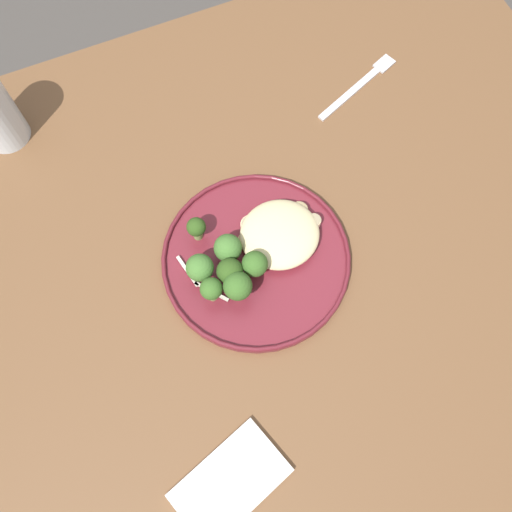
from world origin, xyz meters
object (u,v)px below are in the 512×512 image
object	(u,v)px
seared_scallop_right_edge	(246,241)
seared_scallop_center_golden	(265,220)
seared_scallop_on_noodles	(280,236)
seared_scallop_tiny_bay	(298,223)
seared_scallop_rear_pale	(299,211)
broccoli_floret_small_sprig	(238,287)
broccoli_floret_left_leaning	(228,248)
dinner_fork	(359,85)
seared_scallop_front_small	(314,222)
broccoli_floret_tall_stalk	(211,289)
broccoli_floret_beside_noodles	(196,228)
broccoli_floret_center_pile	(255,264)
folded_napkin	(230,483)
broccoli_floret_right_tilted	(200,269)
broccoli_floret_split_head	(230,272)
dinner_plate	(256,259)
seared_scallop_large_seared	(251,226)

from	to	relation	value
seared_scallop_right_edge	seared_scallop_center_golden	distance (m)	0.05
seared_scallop_on_noodles	seared_scallop_tiny_bay	size ratio (longest dim) A/B	1.16
seared_scallop_rear_pale	broccoli_floret_small_sprig	xyz separation A→B (m)	(-0.14, -0.09, 0.03)
seared_scallop_tiny_bay	broccoli_floret_left_leaning	world-z (taller)	broccoli_floret_left_leaning
seared_scallop_center_golden	broccoli_floret_small_sprig	bearing A→B (deg)	-132.06
broccoli_floret_left_leaning	dinner_fork	bearing A→B (deg)	32.28
seared_scallop_right_edge	seared_scallop_tiny_bay	distance (m)	0.09
seared_scallop_front_small	broccoli_floret_tall_stalk	bearing A→B (deg)	-165.67
seared_scallop_tiny_bay	broccoli_floret_beside_noodles	size ratio (longest dim) A/B	0.46
seared_scallop_tiny_bay	broccoli_floret_beside_noodles	distance (m)	0.16
broccoli_floret_tall_stalk	seared_scallop_rear_pale	bearing A→B (deg)	23.10
broccoli_floret_small_sprig	broccoli_floret_tall_stalk	xyz separation A→B (m)	(-0.04, 0.01, -0.00)
seared_scallop_on_noodles	broccoli_floret_center_pile	world-z (taller)	broccoli_floret_center_pile
seared_scallop_tiny_bay	seared_scallop_center_golden	distance (m)	0.05
seared_scallop_tiny_bay	dinner_fork	bearing A→B (deg)	43.67
seared_scallop_front_small	broccoli_floret_center_pile	size ratio (longest dim) A/B	0.39
broccoli_floret_center_pile	folded_napkin	world-z (taller)	broccoli_floret_center_pile
broccoli_floret_right_tilted	broccoli_floret_split_head	distance (m)	0.04
dinner_plate	seared_scallop_tiny_bay	xyz separation A→B (m)	(0.08, 0.02, 0.01)
broccoli_floret_left_leaning	broccoli_floret_small_sprig	bearing A→B (deg)	-99.26
seared_scallop_on_noodles	dinner_fork	distance (m)	0.33
seared_scallop_large_seared	broccoli_floret_split_head	xyz separation A→B (m)	(-0.06, -0.07, 0.03)
seared_scallop_rear_pale	folded_napkin	xyz separation A→B (m)	(-0.25, -0.32, -0.02)
broccoli_floret_beside_noodles	seared_scallop_on_noodles	bearing A→B (deg)	-25.72
seared_scallop_on_noodles	broccoli_floret_center_pile	distance (m)	0.07
broccoli_floret_beside_noodles	seared_scallop_center_golden	bearing A→B (deg)	-11.50
seared_scallop_on_noodles	folded_napkin	size ratio (longest dim) A/B	0.18
seared_scallop_on_noodles	broccoli_floret_left_leaning	size ratio (longest dim) A/B	0.48
seared_scallop_center_golden	seared_scallop_front_small	bearing A→B (deg)	-25.15
dinner_fork	folded_napkin	world-z (taller)	folded_napkin
broccoli_floret_left_leaning	broccoli_floret_right_tilted	xyz separation A→B (m)	(-0.05, -0.02, 0.00)
seared_scallop_large_seared	broccoli_floret_small_sprig	bearing A→B (deg)	-123.15
seared_scallop_on_noodles	folded_napkin	world-z (taller)	seared_scallop_on_noodles
seared_scallop_large_seared	broccoli_floret_tall_stalk	world-z (taller)	broccoli_floret_tall_stalk
broccoli_floret_right_tilted	seared_scallop_front_small	bearing A→B (deg)	3.68
seared_scallop_front_small	broccoli_floret_tall_stalk	distance (m)	0.20
seared_scallop_tiny_bay	broccoli_floret_center_pile	size ratio (longest dim) A/B	0.39
seared_scallop_rear_pale	dinner_plate	bearing A→B (deg)	-154.84
seared_scallop_center_golden	broccoli_floret_small_sprig	size ratio (longest dim) A/B	0.37
folded_napkin	seared_scallop_large_seared	bearing A→B (deg)	62.46
seared_scallop_rear_pale	folded_napkin	size ratio (longest dim) A/B	0.18
broccoli_floret_tall_stalk	broccoli_floret_beside_noodles	distance (m)	0.10
broccoli_floret_right_tilted	folded_napkin	size ratio (longest dim) A/B	0.39
seared_scallop_center_golden	folded_napkin	bearing A→B (deg)	-120.63
broccoli_floret_split_head	broccoli_floret_tall_stalk	xyz separation A→B (m)	(-0.03, -0.01, -0.00)
broccoli_floret_center_pile	broccoli_floret_right_tilted	bearing A→B (deg)	161.64
broccoli_floret_beside_noodles	broccoli_floret_center_pile	world-z (taller)	broccoli_floret_center_pile
seared_scallop_rear_pale	dinner_fork	distance (m)	0.28
broccoli_floret_right_tilted	dinner_fork	size ratio (longest dim) A/B	0.32
broccoli_floret_small_sprig	dinner_fork	xyz separation A→B (m)	(0.35, 0.28, -0.05)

